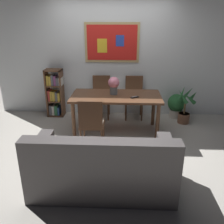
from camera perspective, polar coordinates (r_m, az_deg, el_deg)
name	(u,v)px	position (r m, az deg, el deg)	size (l,w,h in m)	color
ground_plane	(108,141)	(4.43, -0.88, -6.83)	(12.00, 12.00, 0.00)	#B7B2A8
wall_back_with_painting	(112,56)	(5.43, 0.02, 13.00)	(5.20, 0.14, 2.60)	silver
dining_table	(116,100)	(4.56, 0.95, 2.87)	(1.67, 0.85, 0.74)	brown
dining_chair_far_left	(101,93)	(5.36, -2.58, 4.44)	(0.40, 0.41, 0.91)	brown
dining_chair_far_right	(134,94)	(5.35, 5.18, 4.33)	(0.40, 0.41, 0.91)	brown
dining_chair_near_left	(92,121)	(3.91, -4.85, -2.15)	(0.40, 0.41, 0.91)	brown
leather_couch	(102,168)	(3.14, -2.25, -13.09)	(1.80, 0.84, 0.84)	#514C4C
bookshelf	(55,94)	(5.55, -13.30, 4.25)	(0.37, 0.28, 1.06)	brown
potted_ivy	(176,105)	(5.55, 14.93, 1.57)	(0.39, 0.39, 0.56)	#B2ADA3
potted_palm	(185,108)	(5.28, 16.83, 0.83)	(0.41, 0.40, 0.78)	brown
flower_vase	(114,84)	(4.55, 0.42, 6.52)	(0.21, 0.21, 0.33)	slate
tv_remote	(135,97)	(4.40, 5.35, 3.51)	(0.16, 0.12, 0.02)	black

